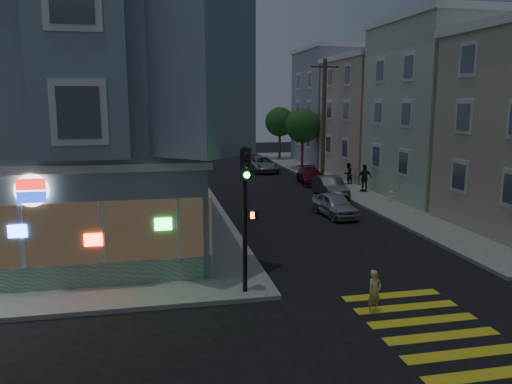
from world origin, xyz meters
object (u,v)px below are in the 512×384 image
object	(u,v)px
pedestrian_a	(348,174)
parked_car_a	(335,205)
parked_car_b	(330,187)
street_tree_far	(280,122)
parked_car_c	(311,176)
running_child	(374,292)
traffic_signal	(246,196)
pedestrian_b	(365,178)
parked_car_d	(263,164)
street_tree_near	(303,126)
fire_hydrant	(391,196)
utility_pole	(324,118)

from	to	relation	value
pedestrian_a	parked_car_a	bearing A→B (deg)	40.35
parked_car_b	street_tree_far	bearing A→B (deg)	87.17
pedestrian_a	parked_car_c	size ratio (longest dim) A/B	0.38
running_child	parked_car_c	xyz separation A→B (m)	(5.31, 22.33, -0.05)
traffic_signal	pedestrian_b	bearing A→B (deg)	78.49
running_child	pedestrian_a	distance (m)	22.13
pedestrian_b	parked_car_a	xyz separation A→B (m)	(-4.23, -5.76, -0.44)
parked_car_b	parked_car_d	distance (m)	12.33
pedestrian_b	traffic_signal	size ratio (longest dim) A/B	0.40
pedestrian_a	street_tree_near	bearing A→B (deg)	-108.32
parked_car_b	traffic_signal	xyz separation A→B (m)	(-8.34, -15.23, 2.59)
street_tree_far	fire_hydrant	world-z (taller)	street_tree_far
running_child	traffic_signal	size ratio (longest dim) A/B	0.28
street_tree_near	parked_car_b	world-z (taller)	street_tree_near
running_child	parked_car_c	size ratio (longest dim) A/B	0.32
parked_car_d	utility_pole	bearing A→B (deg)	-61.63
pedestrian_b	parked_car_d	size ratio (longest dim) A/B	0.39
parked_car_c	parked_car_b	bearing A→B (deg)	-87.95
parked_car_a	parked_car_c	size ratio (longest dim) A/B	0.89
parked_car_a	parked_car_d	bearing A→B (deg)	85.54
parked_car_d	traffic_signal	xyz separation A→B (m)	(-6.63, -27.44, 2.59)
parked_car_b	parked_car_a	bearing A→B (deg)	-105.03
parked_car_c	traffic_signal	distance (m)	22.37
pedestrian_b	parked_car_c	xyz separation A→B (m)	(-2.21, 4.64, -0.47)
utility_pole	running_child	distance (m)	24.71
utility_pole	parked_car_a	size ratio (longest dim) A/B	2.48
running_child	parked_car_c	bearing A→B (deg)	57.10
pedestrian_b	fire_hydrant	size ratio (longest dim) A/B	2.52
fire_hydrant	pedestrian_b	bearing A→B (deg)	91.47
street_tree_near	pedestrian_a	distance (m)	9.20
street_tree_far	parked_car_d	distance (m)	9.45
parked_car_b	street_tree_near	bearing A→B (deg)	83.77
parked_car_b	fire_hydrant	distance (m)	4.06
pedestrian_b	fire_hydrant	xyz separation A→B (m)	(0.09, -3.61, -0.53)
utility_pole	parked_car_a	world-z (taller)	utility_pole
utility_pole	street_tree_near	distance (m)	6.06
parked_car_d	running_child	bearing A→B (deg)	-97.80
parked_car_b	traffic_signal	world-z (taller)	traffic_signal
utility_pole	street_tree_far	size ratio (longest dim) A/B	1.70
pedestrian_b	parked_car_d	bearing A→B (deg)	-78.10
pedestrian_a	parked_car_b	size ratio (longest dim) A/B	0.39
pedestrian_b	parked_car_a	bearing A→B (deg)	45.30
running_child	street_tree_far	bearing A→B (deg)	60.16
parked_car_a	parked_car_d	world-z (taller)	parked_car_d
utility_pole	parked_car_d	bearing A→B (deg)	119.94
running_child	parked_car_b	distance (m)	17.83
running_child	parked_car_a	distance (m)	12.38
fire_hydrant	street_tree_far	bearing A→B (deg)	91.96
utility_pole	running_child	size ratio (longest dim) A/B	6.99
pedestrian_b	parked_car_d	distance (m)	12.43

